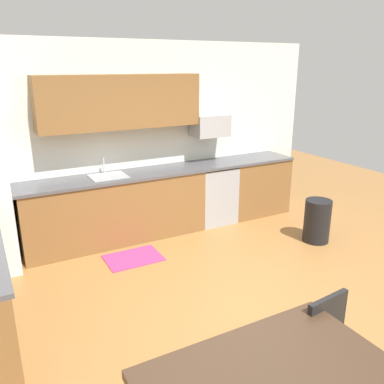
% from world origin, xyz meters
% --- Properties ---
extents(ground_plane, '(12.00, 12.00, 0.00)m').
position_xyz_m(ground_plane, '(0.00, 0.00, 0.00)').
color(ground_plane, '#9E6B38').
extents(wall_back, '(5.80, 0.10, 2.70)m').
position_xyz_m(wall_back, '(0.00, 2.65, 1.35)').
color(wall_back, silver).
rests_on(wall_back, ground).
extents(cabinet_run_back, '(2.51, 0.60, 0.90)m').
position_xyz_m(cabinet_run_back, '(-0.49, 2.30, 0.45)').
color(cabinet_run_back, brown).
rests_on(cabinet_run_back, ground).
extents(cabinet_run_back_right, '(1.04, 0.60, 0.90)m').
position_xyz_m(cabinet_run_back_right, '(1.88, 2.30, 0.45)').
color(cabinet_run_back_right, brown).
rests_on(cabinet_run_back_right, ground).
extents(countertop_back, '(4.80, 0.64, 0.04)m').
position_xyz_m(countertop_back, '(0.00, 2.30, 0.92)').
color(countertop_back, '#4C4C51').
rests_on(countertop_back, cabinet_run_back).
extents(upper_cabinets_back, '(2.20, 0.34, 0.70)m').
position_xyz_m(upper_cabinets_back, '(-0.30, 2.43, 1.90)').
color(upper_cabinets_back, brown).
extents(oven_range, '(0.60, 0.60, 0.91)m').
position_xyz_m(oven_range, '(1.06, 2.30, 0.46)').
color(oven_range, '#999BA0').
rests_on(oven_range, ground).
extents(microwave, '(0.54, 0.36, 0.32)m').
position_xyz_m(microwave, '(1.06, 2.40, 1.49)').
color(microwave, '#9EA0A5').
extents(sink_basin, '(0.48, 0.40, 0.14)m').
position_xyz_m(sink_basin, '(-0.57, 2.30, 0.88)').
color(sink_basin, '#A5A8AD').
rests_on(sink_basin, countertop_back).
extents(sink_faucet, '(0.02, 0.02, 0.24)m').
position_xyz_m(sink_faucet, '(-0.57, 2.48, 1.04)').
color(sink_faucet, '#B2B5BA').
rests_on(sink_faucet, countertop_back).
extents(chair_near_table, '(0.44, 0.44, 0.85)m').
position_xyz_m(chair_near_table, '(-0.07, -1.23, 0.50)').
color(chair_near_table, black).
rests_on(chair_near_table, ground).
extents(trash_bin, '(0.36, 0.36, 0.60)m').
position_xyz_m(trash_bin, '(1.95, 0.94, 0.30)').
color(trash_bin, black).
rests_on(trash_bin, ground).
extents(floor_mat, '(0.70, 0.50, 0.01)m').
position_xyz_m(floor_mat, '(-0.51, 1.65, 0.01)').
color(floor_mat, '#CC3372').
rests_on(floor_mat, ground).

